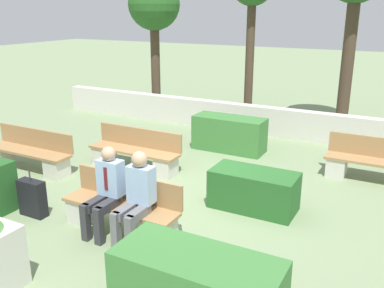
{
  "coord_description": "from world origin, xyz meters",
  "views": [
    {
      "loc": [
        3.31,
        -5.88,
        3.22
      ],
      "look_at": [
        -0.11,
        0.5,
        0.9
      ],
      "focal_mm": 40.0,
      "sensor_mm": 36.0,
      "label": 1
    }
  ],
  "objects_px": {
    "bench_left_side": "(135,154)",
    "bench_front": "(122,211)",
    "tree_leftmost": "(154,7)",
    "person_seated_man": "(106,187)",
    "person_seated_woman": "(136,194)",
    "bench_right_side": "(30,154)",
    "suitcase": "(32,198)"
  },
  "relations": [
    {
      "from": "bench_left_side",
      "to": "person_seated_man",
      "type": "xyz_separation_m",
      "value": [
        1.18,
        -2.35,
        0.39
      ]
    },
    {
      "from": "bench_left_side",
      "to": "person_seated_woman",
      "type": "distance_m",
      "value": 2.94
    },
    {
      "from": "person_seated_woman",
      "to": "suitcase",
      "type": "distance_m",
      "value": 1.99
    },
    {
      "from": "bench_right_side",
      "to": "person_seated_man",
      "type": "xyz_separation_m",
      "value": [
        3.07,
        -1.3,
        0.39
      ]
    },
    {
      "from": "bench_front",
      "to": "tree_leftmost",
      "type": "height_order",
      "value": "tree_leftmost"
    },
    {
      "from": "person_seated_man",
      "to": "bench_right_side",
      "type": "bearing_deg",
      "value": 157.09
    },
    {
      "from": "person_seated_man",
      "to": "bench_left_side",
      "type": "bearing_deg",
      "value": 116.53
    },
    {
      "from": "bench_front",
      "to": "tree_leftmost",
      "type": "relative_size",
      "value": 0.45
    },
    {
      "from": "person_seated_man",
      "to": "person_seated_woman",
      "type": "relative_size",
      "value": 0.99
    },
    {
      "from": "suitcase",
      "to": "person_seated_man",
      "type": "bearing_deg",
      "value": 6.32
    },
    {
      "from": "tree_leftmost",
      "to": "person_seated_man",
      "type": "bearing_deg",
      "value": -62.47
    },
    {
      "from": "person_seated_man",
      "to": "suitcase",
      "type": "relative_size",
      "value": 1.63
    },
    {
      "from": "bench_front",
      "to": "bench_right_side",
      "type": "height_order",
      "value": "same"
    },
    {
      "from": "suitcase",
      "to": "tree_leftmost",
      "type": "height_order",
      "value": "tree_leftmost"
    },
    {
      "from": "tree_leftmost",
      "to": "bench_front",
      "type": "bearing_deg",
      "value": -61.03
    },
    {
      "from": "person_seated_man",
      "to": "tree_leftmost",
      "type": "relative_size",
      "value": 0.32
    },
    {
      "from": "person_seated_man",
      "to": "person_seated_woman",
      "type": "distance_m",
      "value": 0.54
    },
    {
      "from": "suitcase",
      "to": "person_seated_woman",
      "type": "bearing_deg",
      "value": 4.64
    },
    {
      "from": "bench_right_side",
      "to": "suitcase",
      "type": "bearing_deg",
      "value": -41.64
    },
    {
      "from": "bench_right_side",
      "to": "person_seated_man",
      "type": "height_order",
      "value": "person_seated_man"
    },
    {
      "from": "person_seated_woman",
      "to": "tree_leftmost",
      "type": "distance_m",
      "value": 8.73
    },
    {
      "from": "bench_right_side",
      "to": "tree_leftmost",
      "type": "relative_size",
      "value": 0.49
    },
    {
      "from": "bench_left_side",
      "to": "bench_front",
      "type": "bearing_deg",
      "value": -65.82
    },
    {
      "from": "person_seated_woman",
      "to": "bench_front",
      "type": "bearing_deg",
      "value": 160.51
    },
    {
      "from": "person_seated_woman",
      "to": "suitcase",
      "type": "height_order",
      "value": "person_seated_woman"
    },
    {
      "from": "suitcase",
      "to": "tree_leftmost",
      "type": "bearing_deg",
      "value": 107.76
    },
    {
      "from": "bench_right_side",
      "to": "person_seated_woman",
      "type": "xyz_separation_m",
      "value": [
        3.61,
        -1.3,
        0.41
      ]
    },
    {
      "from": "bench_left_side",
      "to": "tree_leftmost",
      "type": "height_order",
      "value": "tree_leftmost"
    },
    {
      "from": "suitcase",
      "to": "tree_leftmost",
      "type": "relative_size",
      "value": 0.19
    },
    {
      "from": "person_seated_man",
      "to": "suitcase",
      "type": "bearing_deg",
      "value": -173.68
    },
    {
      "from": "bench_right_side",
      "to": "suitcase",
      "type": "relative_size",
      "value": 2.55
    },
    {
      "from": "bench_left_side",
      "to": "person_seated_woman",
      "type": "height_order",
      "value": "person_seated_woman"
    }
  ]
}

